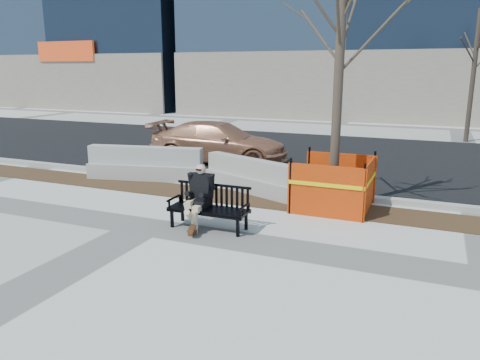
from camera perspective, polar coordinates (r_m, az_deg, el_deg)
The scene contains 11 objects.
ground at distance 9.31m, azimuth -11.54°, elevation -5.61°, with size 120.00×120.00×0.00m, color beige.
mulch_strip at distance 11.44m, azimuth -4.22°, elevation -1.72°, with size 40.00×1.20×0.02m, color #47301C.
asphalt_street at distance 17.06m, azimuth 5.30°, elevation 3.35°, with size 60.00×10.40×0.01m, color black.
curb at distance 12.25m, azimuth -2.20°, elevation -0.40°, with size 60.00×0.25×0.12m, color #9E9B93.
bench at distance 9.04m, azimuth -3.84°, elevation -5.94°, with size 1.59×0.57×0.85m, color black, non-canonical shape.
seated_man at distance 9.17m, azimuth -4.94°, elevation -5.67°, with size 0.53×0.88×1.23m, color black, non-canonical shape.
tree_fence at distance 10.50m, azimuth 11.26°, elevation -3.39°, with size 2.42×2.42×6.04m, color #FF4B0A, non-canonical shape.
sedan at distance 15.33m, azimuth -2.59°, elevation 2.21°, with size 1.85×4.54×1.32m, color #A66A4B.
jersey_barrier_left at distance 13.22m, azimuth -11.47°, elevation 0.11°, with size 3.23×0.65×0.93m, color #A09E96, non-canonical shape.
jersey_barrier_right at distance 11.65m, azimuth 1.50°, elevation -1.43°, with size 2.93×0.59×0.84m, color #99968F, non-canonical shape.
far_tree_right at distance 21.83m, azimuth 25.97°, elevation 4.26°, with size 2.13×2.13×5.76m, color #3F3328, non-canonical shape.
Camera 1 is at (5.06, -7.21, 3.01)m, focal length 34.73 mm.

